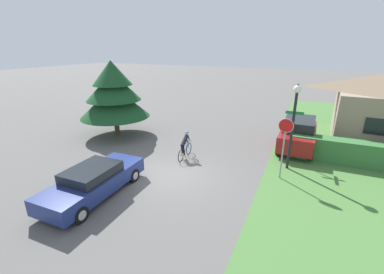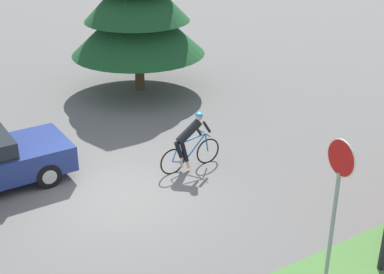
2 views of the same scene
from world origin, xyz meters
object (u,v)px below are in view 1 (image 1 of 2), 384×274
(conifer_tall_near, at_px, (114,93))
(street_lamp, at_px, (294,113))
(sedan_left_lane, at_px, (94,181))
(stop_sign, at_px, (284,138))
(street_name_sign, at_px, (293,125))
(parked_suv_right, at_px, (298,134))
(cyclist, at_px, (185,146))

(conifer_tall_near, bearing_deg, street_lamp, -3.54)
(sedan_left_lane, bearing_deg, stop_sign, -56.43)
(street_name_sign, bearing_deg, parked_suv_right, 81.54)
(sedan_left_lane, height_order, street_name_sign, street_name_sign)
(cyclist, bearing_deg, conifer_tall_near, 73.40)
(cyclist, xyz_separation_m, parked_suv_right, (5.61, 4.12, 0.19))
(stop_sign, distance_m, conifer_tall_near, 11.37)
(street_name_sign, height_order, conifer_tall_near, conifer_tall_near)
(cyclist, height_order, street_lamp, street_lamp)
(stop_sign, height_order, conifer_tall_near, conifer_tall_near)
(parked_suv_right, bearing_deg, street_name_sign, 173.33)
(sedan_left_lane, height_order, parked_suv_right, parked_suv_right)
(cyclist, height_order, conifer_tall_near, conifer_tall_near)
(parked_suv_right, distance_m, stop_sign, 4.57)
(parked_suv_right, height_order, street_lamp, street_lamp)
(parked_suv_right, bearing_deg, sedan_left_lane, 142.86)
(sedan_left_lane, xyz_separation_m, street_name_sign, (7.07, 7.16, 1.31))
(street_name_sign, xyz_separation_m, conifer_tall_near, (-11.38, -0.52, 0.96))
(conifer_tall_near, bearing_deg, parked_suv_right, 11.95)
(sedan_left_lane, distance_m, stop_sign, 8.43)
(stop_sign, relative_size, street_lamp, 0.68)
(sedan_left_lane, distance_m, street_lamp, 9.51)
(sedan_left_lane, bearing_deg, street_name_sign, -45.50)
(cyclist, bearing_deg, parked_suv_right, -55.12)
(street_lamp, bearing_deg, sedan_left_lane, -140.07)
(parked_suv_right, distance_m, street_name_sign, 2.24)
(parked_suv_right, xyz_separation_m, conifer_tall_near, (-11.67, -2.47, 2.01))
(parked_suv_right, xyz_separation_m, street_name_sign, (-0.29, -1.95, 1.05))
(stop_sign, bearing_deg, cyclist, 2.13)
(sedan_left_lane, height_order, street_lamp, street_lamp)
(sedan_left_lane, relative_size, street_name_sign, 1.64)
(cyclist, bearing_deg, sedan_left_lane, 159.23)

